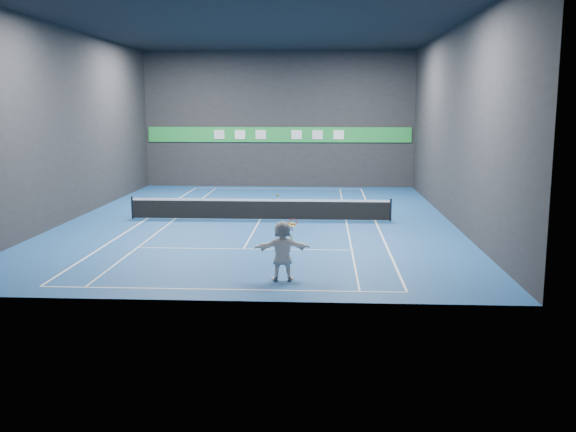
# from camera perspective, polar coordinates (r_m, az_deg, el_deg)

# --- Properties ---
(ground) EXTENTS (26.00, 26.00, 0.00)m
(ground) POSITION_cam_1_polar(r_m,az_deg,el_deg) (30.73, -2.50, -0.34)
(ground) COLOR navy
(ground) RESTS_ON ground
(ceiling) EXTENTS (26.00, 26.00, 0.00)m
(ceiling) POSITION_cam_1_polar(r_m,az_deg,el_deg) (30.48, -2.63, 16.57)
(ceiling) COLOR black
(ceiling) RESTS_ON ground
(wall_back) EXTENTS (18.00, 0.10, 9.00)m
(wall_back) POSITION_cam_1_polar(r_m,az_deg,el_deg) (43.23, -0.83, 8.57)
(wall_back) COLOR #232326
(wall_back) RESTS_ON ground
(wall_front) EXTENTS (18.00, 0.10, 9.00)m
(wall_front) POSITION_cam_1_polar(r_m,az_deg,el_deg) (17.40, -6.85, 6.82)
(wall_front) COLOR #232326
(wall_front) RESTS_ON ground
(wall_left) EXTENTS (0.10, 26.00, 9.00)m
(wall_left) POSITION_cam_1_polar(r_m,az_deg,el_deg) (32.43, -18.74, 7.69)
(wall_left) COLOR #232326
(wall_left) RESTS_ON ground
(wall_right) EXTENTS (0.10, 26.00, 9.00)m
(wall_right) POSITION_cam_1_polar(r_m,az_deg,el_deg) (30.71, 14.55, 7.81)
(wall_right) COLOR #232326
(wall_right) RESTS_ON ground
(baseline_near) EXTENTS (10.98, 0.08, 0.01)m
(baseline_near) POSITION_cam_1_polar(r_m,az_deg,el_deg) (19.23, -6.00, -6.51)
(baseline_near) COLOR white
(baseline_near) RESTS_ON ground
(baseline_far) EXTENTS (10.98, 0.08, 0.01)m
(baseline_far) POSITION_cam_1_polar(r_m,az_deg,el_deg) (42.45, -0.92, 2.46)
(baseline_far) COLOR white
(baseline_far) RESTS_ON ground
(sideline_doubles_left) EXTENTS (0.08, 23.78, 0.01)m
(sideline_doubles_left) POSITION_cam_1_polar(r_m,az_deg,el_deg) (31.74, -12.41, -0.23)
(sideline_doubles_left) COLOR white
(sideline_doubles_left) RESTS_ON ground
(sideline_doubles_right) EXTENTS (0.08, 23.78, 0.01)m
(sideline_doubles_right) POSITION_cam_1_polar(r_m,az_deg,el_deg) (30.69, 7.76, -0.43)
(sideline_doubles_right) COLOR white
(sideline_doubles_right) RESTS_ON ground
(sideline_singles_left) EXTENTS (0.06, 23.78, 0.01)m
(sideline_singles_left) POSITION_cam_1_polar(r_m,az_deg,el_deg) (31.40, -9.98, -0.25)
(sideline_singles_left) COLOR white
(sideline_singles_left) RESTS_ON ground
(sideline_singles_right) EXTENTS (0.06, 23.78, 0.01)m
(sideline_singles_right) POSITION_cam_1_polar(r_m,az_deg,el_deg) (30.60, 5.18, -0.40)
(sideline_singles_right) COLOR white
(sideline_singles_right) RESTS_ON ground
(service_line_near) EXTENTS (8.23, 0.06, 0.01)m
(service_line_near) POSITION_cam_1_polar(r_m,az_deg,el_deg) (24.50, -3.97, -2.94)
(service_line_near) COLOR white
(service_line_near) RESTS_ON ground
(service_line_far) EXTENTS (8.23, 0.06, 0.01)m
(service_line_far) POSITION_cam_1_polar(r_m,az_deg,el_deg) (37.03, -1.52, 1.39)
(service_line_far) COLOR white
(service_line_far) RESTS_ON ground
(center_service_line) EXTENTS (0.06, 12.80, 0.01)m
(center_service_line) POSITION_cam_1_polar(r_m,az_deg,el_deg) (30.73, -2.50, -0.33)
(center_service_line) COLOR white
(center_service_line) RESTS_ON ground
(player) EXTENTS (1.81, 0.78, 1.89)m
(player) POSITION_cam_1_polar(r_m,az_deg,el_deg) (19.92, -0.50, -3.08)
(player) COLOR white
(player) RESTS_ON ground
(tennis_ball) EXTENTS (0.07, 0.07, 0.07)m
(tennis_ball) POSITION_cam_1_polar(r_m,az_deg,el_deg) (19.57, -0.93, 1.84)
(tennis_ball) COLOR #D7F528
(tennis_ball) RESTS_ON player
(tennis_net) EXTENTS (12.50, 0.10, 1.07)m
(tennis_net) POSITION_cam_1_polar(r_m,az_deg,el_deg) (30.64, -2.50, 0.66)
(tennis_net) COLOR black
(tennis_net) RESTS_ON ground
(sponsor_banner) EXTENTS (17.64, 0.11, 1.00)m
(sponsor_banner) POSITION_cam_1_polar(r_m,az_deg,el_deg) (43.19, -0.83, 7.25)
(sponsor_banner) COLOR green
(sponsor_banner) RESTS_ON wall_back
(tennis_racket) EXTENTS (0.42, 0.38, 0.76)m
(tennis_racket) POSITION_cam_1_polar(r_m,az_deg,el_deg) (19.78, 0.42, -0.74)
(tennis_racket) COLOR #B61613
(tennis_racket) RESTS_ON player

